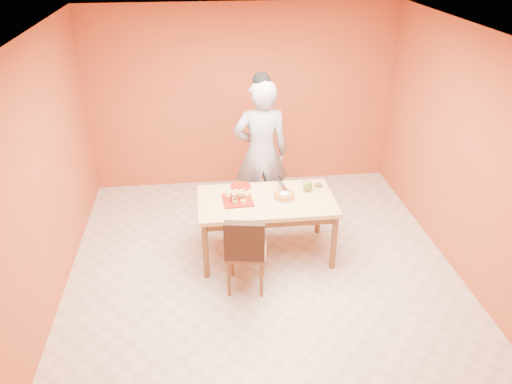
{
  "coord_description": "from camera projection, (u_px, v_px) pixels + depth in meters",
  "views": [
    {
      "loc": [
        -0.64,
        -4.59,
        3.59
      ],
      "look_at": [
        -0.06,
        0.3,
        0.95
      ],
      "focal_mm": 35.0,
      "sensor_mm": 36.0,
      "label": 1
    }
  ],
  "objects": [
    {
      "name": "dining_table",
      "position": [
        266.0,
        206.0,
        5.88
      ],
      "size": [
        1.6,
        0.9,
        0.76
      ],
      "color": "tan",
      "rests_on": "floor"
    },
    {
      "name": "red_dinner_plate",
      "position": [
        241.0,
        186.0,
        6.11
      ],
      "size": [
        0.28,
        0.28,
        0.02
      ],
      "primitive_type": "cylinder",
      "rotation": [
        0.0,
        0.0,
        -0.12
      ],
      "color": "maroon",
      "rests_on": "dining_table"
    },
    {
      "name": "person",
      "position": [
        261.0,
        153.0,
        6.47
      ],
      "size": [
        0.72,
        0.48,
        1.96
      ],
      "primitive_type": "imported",
      "rotation": [
        0.0,
        0.0,
        3.15
      ],
      "color": "gray",
      "rests_on": "floor"
    },
    {
      "name": "ceiling",
      "position": [
        266.0,
        37.0,
        4.51
      ],
      "size": [
        5.0,
        5.0,
        0.0
      ],
      "primitive_type": "plane",
      "rotation": [
        3.14,
        0.0,
        0.0
      ],
      "color": "white",
      "rests_on": "wall_back"
    },
    {
      "name": "pastry_platter",
      "position": [
        238.0,
        200.0,
        5.8
      ],
      "size": [
        0.36,
        0.36,
        0.02
      ],
      "primitive_type": "cube",
      "rotation": [
        0.0,
        0.0,
        0.06
      ],
      "color": "maroon",
      "rests_on": "dining_table"
    },
    {
      "name": "white_cake_plate",
      "position": [
        284.0,
        198.0,
        5.85
      ],
      "size": [
        0.34,
        0.34,
        0.01
      ],
      "primitive_type": "cylinder",
      "rotation": [
        0.0,
        0.0,
        0.14
      ],
      "color": "silver",
      "rests_on": "dining_table"
    },
    {
      "name": "wall_right",
      "position": [
        472.0,
        161.0,
        5.38
      ],
      "size": [
        0.0,
        5.0,
        5.0
      ],
      "primitive_type": "plane",
      "rotation": [
        1.57,
        0.0,
        -1.57
      ],
      "color": "#BE5C2B",
      "rests_on": "floor"
    },
    {
      "name": "floor",
      "position": [
        264.0,
        276.0,
        5.78
      ],
      "size": [
        5.0,
        5.0,
        0.0
      ],
      "primitive_type": "plane",
      "color": "beige",
      "rests_on": "ground"
    },
    {
      "name": "egg_ornament",
      "position": [
        308.0,
        186.0,
        5.99
      ],
      "size": [
        0.14,
        0.13,
        0.15
      ],
      "primitive_type": "ellipsoid",
      "rotation": [
        0.0,
        0.0,
        -0.31
      ],
      "color": "olive",
      "rests_on": "dining_table"
    },
    {
      "name": "cake_server",
      "position": [
        283.0,
        186.0,
        5.98
      ],
      "size": [
        0.1,
        0.27,
        0.01
      ],
      "primitive_type": "cube",
      "rotation": [
        0.0,
        0.0,
        0.17
      ],
      "color": "silver",
      "rests_on": "sponge_cake"
    },
    {
      "name": "checker_tin",
      "position": [
        318.0,
        185.0,
        6.13
      ],
      "size": [
        0.12,
        0.12,
        0.03
      ],
      "primitive_type": "cylinder",
      "rotation": [
        0.0,
        0.0,
        -0.39
      ],
      "color": "#331C0E",
      "rests_on": "dining_table"
    },
    {
      "name": "wall_left",
      "position": [
        39.0,
        183.0,
        4.91
      ],
      "size": [
        0.0,
        5.0,
        5.0
      ],
      "primitive_type": "plane",
      "rotation": [
        1.57,
        0.0,
        1.57
      ],
      "color": "#BE5C2B",
      "rests_on": "floor"
    },
    {
      "name": "wall_back",
      "position": [
        243.0,
        98.0,
        7.33
      ],
      "size": [
        4.5,
        0.0,
        4.5
      ],
      "primitive_type": "plane",
      "rotation": [
        1.57,
        0.0,
        0.0
      ],
      "color": "#BE5C2B",
      "rests_on": "floor"
    },
    {
      "name": "dining_chair",
      "position": [
        246.0,
        250.0,
        5.39
      ],
      "size": [
        0.51,
        0.58,
        0.96
      ],
      "rotation": [
        0.0,
        0.0,
        -0.17
      ],
      "color": "brown",
      "rests_on": "floor"
    },
    {
      "name": "magenta_glass",
      "position": [
        306.0,
        184.0,
        6.08
      ],
      "size": [
        0.09,
        0.09,
        0.1
      ],
      "primitive_type": "cylinder",
      "rotation": [
        0.0,
        0.0,
        -0.22
      ],
      "color": "#C31D7C",
      "rests_on": "dining_table"
    },
    {
      "name": "pastry_pile",
      "position": [
        238.0,
        196.0,
        5.77
      ],
      "size": [
        0.31,
        0.31,
        0.1
      ],
      "primitive_type": null,
      "color": "tan",
      "rests_on": "pastry_platter"
    },
    {
      "name": "sponge_cake",
      "position": [
        284.0,
        196.0,
        5.83
      ],
      "size": [
        0.25,
        0.25,
        0.06
      ],
      "primitive_type": "cylinder",
      "rotation": [
        0.0,
        0.0,
        -0.0
      ],
      "color": "#F0923E",
      "rests_on": "white_cake_plate"
    }
  ]
}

